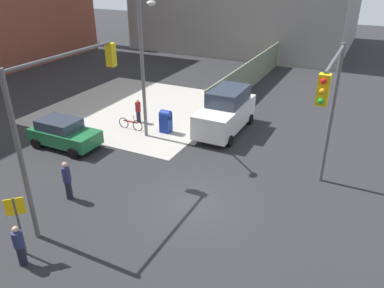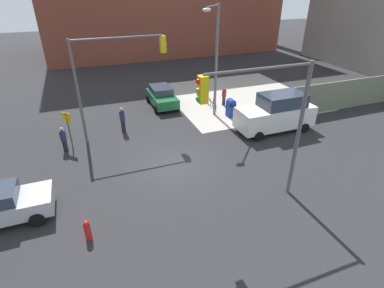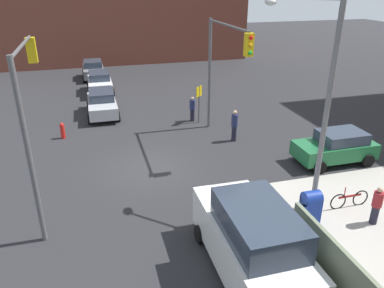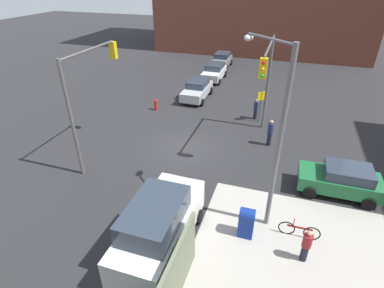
% 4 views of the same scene
% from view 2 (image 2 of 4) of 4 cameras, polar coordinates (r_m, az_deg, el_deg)
% --- Properties ---
extents(ground_plane, '(120.00, 120.00, 0.00)m').
position_cam_2_polar(ground_plane, '(17.32, -3.41, -3.79)').
color(ground_plane, '#28282B').
extents(sidewalk_corner, '(12.00, 12.00, 0.01)m').
position_cam_2_polar(sidewalk_corner, '(28.11, 8.64, 9.03)').
color(sidewalk_corner, '#ADA89E').
rests_on(sidewalk_corner, ground).
extents(construction_fence, '(17.64, 0.12, 2.40)m').
position_cam_2_polar(construction_fence, '(28.37, 28.87, 8.53)').
color(construction_fence, slate).
rests_on(construction_fence, ground).
extents(traffic_signal_nw_corner, '(5.75, 0.36, 6.50)m').
position_cam_2_polar(traffic_signal_nw_corner, '(19.17, -14.86, 13.75)').
color(traffic_signal_nw_corner, '#59595B').
rests_on(traffic_signal_nw_corner, ground).
extents(traffic_signal_se_corner, '(5.06, 0.36, 6.50)m').
position_cam_2_polar(traffic_signal_se_corner, '(12.60, 13.82, 6.06)').
color(traffic_signal_se_corner, '#59595B').
rests_on(traffic_signal_se_corner, ground).
extents(street_lamp_corner, '(2.00, 2.05, 8.00)m').
position_cam_2_polar(street_lamp_corner, '(22.07, 4.41, 16.58)').
color(street_lamp_corner, slate).
rests_on(street_lamp_corner, ground).
extents(warning_sign_two_way, '(0.48, 0.48, 2.40)m').
position_cam_2_polar(warning_sign_two_way, '(19.70, -22.56, 3.54)').
color(warning_sign_two_way, '#4C4C4C').
rests_on(warning_sign_two_way, ground).
extents(mailbox_blue, '(0.56, 0.64, 1.43)m').
position_cam_2_polar(mailbox_blue, '(23.29, 7.41, 6.94)').
color(mailbox_blue, navy).
rests_on(mailbox_blue, ground).
extents(fire_hydrant, '(0.26, 0.26, 0.94)m').
position_cam_2_polar(fire_hydrant, '(13.18, -19.30, -15.16)').
color(fire_hydrant, red).
rests_on(fire_hydrant, ground).
extents(coupe_green, '(2.02, 3.95, 1.62)m').
position_cam_2_polar(coupe_green, '(25.33, -5.77, 9.03)').
color(coupe_green, '#1E6638').
rests_on(coupe_green, ground).
extents(van_white_delivery, '(5.40, 2.32, 2.62)m').
position_cam_2_polar(van_white_delivery, '(21.54, 15.79, 5.73)').
color(van_white_delivery, white).
rests_on(van_white_delivery, ground).
extents(pedestrian_crossing, '(0.36, 0.36, 1.61)m').
position_cam_2_polar(pedestrian_crossing, '(19.76, -23.26, 0.85)').
color(pedestrian_crossing, navy).
rests_on(pedestrian_crossing, ground).
extents(pedestrian_waiting, '(0.36, 0.36, 1.82)m').
position_cam_2_polar(pedestrian_waiting, '(21.04, -13.09, 4.56)').
color(pedestrian_waiting, navy).
rests_on(pedestrian_waiting, ground).
extents(pedestrian_walking_north, '(0.36, 0.36, 1.56)m').
position_cam_2_polar(pedestrian_walking_north, '(25.53, 6.12, 9.07)').
color(pedestrian_walking_north, maroon).
rests_on(pedestrian_walking_north, ground).
extents(bicycle_leaning_on_fence, '(0.05, 1.75, 0.97)m').
position_cam_2_polar(bicycle_leaning_on_fence, '(25.02, 3.79, 7.65)').
color(bicycle_leaning_on_fence, black).
rests_on(bicycle_leaning_on_fence, ground).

